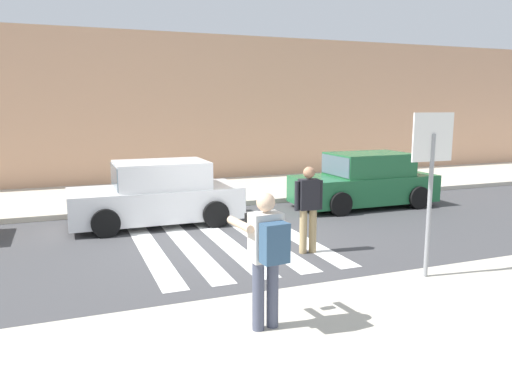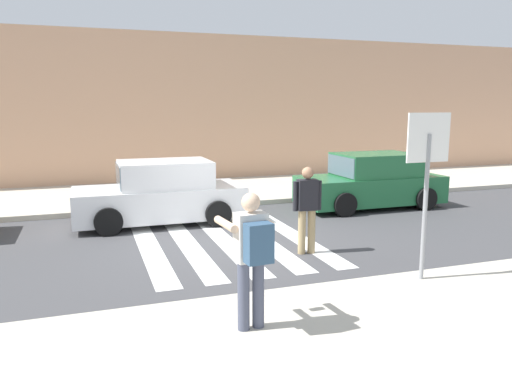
{
  "view_description": "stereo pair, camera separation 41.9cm",
  "coord_description": "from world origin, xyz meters",
  "px_view_note": "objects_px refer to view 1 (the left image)",
  "views": [
    {
      "loc": [
        -3.14,
        -9.8,
        2.9
      ],
      "look_at": [
        0.6,
        -0.2,
        1.1
      ],
      "focal_mm": 35.0,
      "sensor_mm": 36.0,
      "label": 1
    },
    {
      "loc": [
        -2.75,
        -9.95,
        2.9
      ],
      "look_at": [
        0.6,
        -0.2,
        1.1
      ],
      "focal_mm": 35.0,
      "sensor_mm": 36.0,
      "label": 2
    }
  ],
  "objects_px": {
    "photographer_with_backpack": "(267,250)",
    "parked_car_green": "(365,181)",
    "pedestrian_crossing": "(308,205)",
    "stop_sign": "(432,159)",
    "parked_car_white": "(157,195)"
  },
  "relations": [
    {
      "from": "photographer_with_backpack",
      "to": "parked_car_green",
      "type": "height_order",
      "value": "photographer_with_backpack"
    },
    {
      "from": "photographer_with_backpack",
      "to": "pedestrian_crossing",
      "type": "relative_size",
      "value": 1.0
    },
    {
      "from": "stop_sign",
      "to": "parked_car_green",
      "type": "bearing_deg",
      "value": 65.26
    },
    {
      "from": "parked_car_white",
      "to": "stop_sign",
      "type": "bearing_deg",
      "value": -60.58
    },
    {
      "from": "pedestrian_crossing",
      "to": "photographer_with_backpack",
      "type": "bearing_deg",
      "value": -124.88
    },
    {
      "from": "pedestrian_crossing",
      "to": "parked_car_green",
      "type": "distance_m",
      "value": 5.1
    },
    {
      "from": "pedestrian_crossing",
      "to": "parked_car_white",
      "type": "height_order",
      "value": "pedestrian_crossing"
    },
    {
      "from": "stop_sign",
      "to": "parked_car_white",
      "type": "distance_m",
      "value": 6.83
    },
    {
      "from": "stop_sign",
      "to": "parked_car_green",
      "type": "distance_m",
      "value": 6.57
    },
    {
      "from": "photographer_with_backpack",
      "to": "parked_car_white",
      "type": "bearing_deg",
      "value": 91.12
    },
    {
      "from": "stop_sign",
      "to": "photographer_with_backpack",
      "type": "xyz_separation_m",
      "value": [
        -3.16,
        -0.86,
        -0.9
      ]
    },
    {
      "from": "stop_sign",
      "to": "parked_car_white",
      "type": "bearing_deg",
      "value": 119.42
    },
    {
      "from": "stop_sign",
      "to": "parked_car_green",
      "type": "height_order",
      "value": "stop_sign"
    },
    {
      "from": "pedestrian_crossing",
      "to": "stop_sign",
      "type": "bearing_deg",
      "value": -67.06
    },
    {
      "from": "photographer_with_backpack",
      "to": "parked_car_green",
      "type": "bearing_deg",
      "value": 48.87
    }
  ]
}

